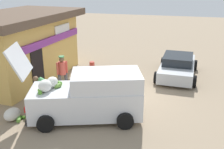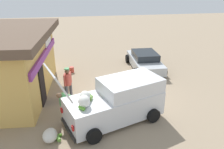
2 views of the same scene
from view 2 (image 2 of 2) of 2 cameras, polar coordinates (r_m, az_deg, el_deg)
ground_plane at (r=12.14m, az=3.25°, el=-4.78°), size 60.00×60.00×0.00m
storefront_bar at (r=12.42m, az=-24.84°, el=2.88°), size 7.46×4.72×3.52m
delivery_van at (r=9.48m, az=1.38°, el=-6.94°), size 3.16×4.98×2.91m
parked_sedan at (r=15.46m, az=8.58°, el=3.57°), size 4.19×2.24×1.21m
vendor_standing at (r=11.19m, az=-11.49°, el=-1.95°), size 0.48×0.48×1.77m
customer_bending at (r=9.76m, az=-11.41°, el=-6.86°), size 0.70×0.83×1.38m
unloaded_banana_pile at (r=9.01m, az=-15.77°, el=-15.15°), size 0.75×0.73×0.47m
paint_bucket at (r=15.04m, az=-10.55°, el=1.28°), size 0.31×0.31×0.37m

